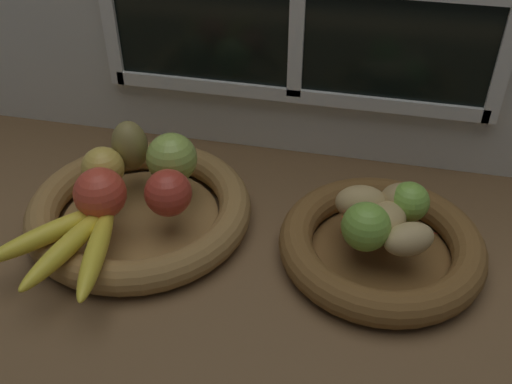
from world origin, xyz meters
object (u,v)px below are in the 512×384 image
Objects in this scene: fruit_bowl_left at (140,210)px; lime_near at (366,229)px; apple_green_back at (172,158)px; pear_brown at (130,145)px; potato_large at (385,220)px; banana_bunch_front at (73,241)px; apple_red_front at (100,194)px; chili_pepper at (389,229)px; lime_far at (409,202)px; apple_red_right at (168,193)px; potato_oblong at (361,203)px; potato_back at (401,201)px; fruit_bowl_right at (381,246)px; potato_small at (409,238)px; apple_golden_left at (103,168)px.

fruit_bowl_left is 5.13× the size of lime_near.
apple_green_back reaches higher than lime_near.
pear_brown reaches higher than potato_large.
banana_bunch_front is 2.75× the size of potato_large.
apple_red_front is at bearing 83.99° from banana_bunch_front.
lime_far is at bearing 58.44° from chili_pepper.
apple_red_right reaches higher than chili_pepper.
potato_oblong reaches higher than potato_large.
fruit_bowl_left is 39.45cm from potato_back.
banana_bunch_front is 2.65× the size of potato_oblong.
fruit_bowl_right is 4.27× the size of apple_red_right.
lime_near is (37.53, 1.05, -0.42)cm from apple_red_front.
pear_brown is at bearing 173.08° from potato_oblong.
potato_small is 1.07× the size of lime_near.
potato_back is 0.94× the size of lime_near.
apple_green_back reaches higher than potato_oblong.
apple_green_back is 31.85cm from lime_near.
potato_large is (30.87, 2.25, -1.32)cm from apple_red_right.
apple_red_right reaches higher than banana_bunch_front.
apple_golden_left is 0.91× the size of potato_small.
apple_green_back is 1.10× the size of potato_large.
apple_green_back is at bearing 166.38° from potato_small.
potato_small is 1.23× the size of lime_far.
potato_large is 4.57cm from potato_oblong.
apple_red_right reaches higher than potato_small.
potato_oblong is at bearing -5.39° from apple_green_back.
fruit_bowl_left is at bearing 72.23° from banana_bunch_front.
chili_pepper is (4.31, -3.43, -1.28)cm from potato_oblong.
apple_red_front is at bearing -167.52° from potato_back.
potato_oblong is at bearing 138.58° from potato_small.
lime_near reaches higher than banana_bunch_front.
potato_small is 0.96× the size of potato_oblong.
chili_pepper is (41.64, 12.07, -0.22)cm from banana_bunch_front.
fruit_bowl_left is at bearing -175.19° from potato_oblong.
lime_far is at bearing -27.26° from potato_back.
apple_red_front is 44.02cm from lime_far.
potato_large is at bearing -127.87° from lime_far.
potato_back is (42.93, 17.09, 1.17)cm from banana_bunch_front.
pear_brown is (-3.69, 7.29, 6.80)cm from fruit_bowl_left.
potato_large is at bearing 4.17° from apple_red_right.
potato_back reaches higher than fruit_bowl_left.
banana_bunch_front is (-0.82, -7.77, -2.38)cm from apple_red_front.
apple_red_right reaches higher than fruit_bowl_right.
apple_green_back is 37.28cm from potato_small.
lime_far is at bearing 52.13° from potato_large.
apple_red_right reaches higher than lime_near.
lime_far is (39.87, 3.88, 5.56)cm from fruit_bowl_left.
apple_golden_left is 39.19cm from potato_oblong.
potato_back is 1.19cm from lime_far.
potato_oblong is 0.56× the size of chili_pepper.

